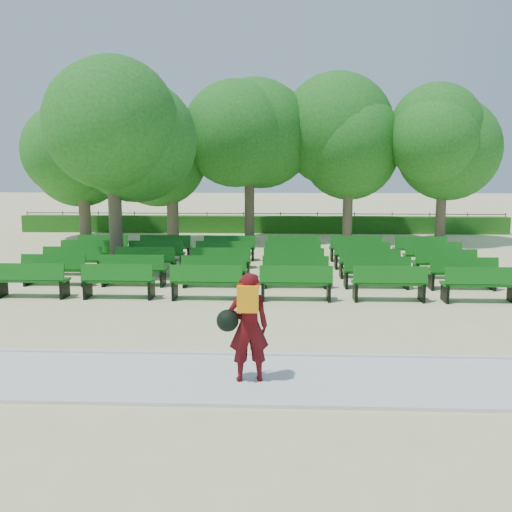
% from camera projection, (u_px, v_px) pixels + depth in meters
% --- Properties ---
extents(ground, '(120.00, 120.00, 0.00)m').
position_uv_depth(ground, '(245.00, 287.00, 16.84)').
color(ground, '#D0C88A').
extents(paving, '(30.00, 2.20, 0.06)m').
position_uv_depth(paving, '(217.00, 378.00, 9.53)').
color(paving, silver).
rests_on(paving, ground).
extents(curb, '(30.00, 0.12, 0.10)m').
position_uv_depth(curb, '(224.00, 355.00, 10.66)').
color(curb, silver).
rests_on(curb, ground).
extents(hedge, '(26.00, 0.70, 0.90)m').
position_uv_depth(hedge, '(262.00, 224.00, 30.58)').
color(hedge, '#1F5917').
rests_on(hedge, ground).
extents(fence, '(26.00, 0.10, 1.02)m').
position_uv_depth(fence, '(262.00, 232.00, 31.05)').
color(fence, black).
rests_on(fence, ground).
extents(tree_line, '(21.80, 6.80, 7.04)m').
position_uv_depth(tree_line, '(259.00, 243.00, 26.70)').
color(tree_line, '#20681D').
rests_on(tree_line, ground).
extents(bench_array, '(1.92, 0.60, 1.21)m').
position_uv_depth(bench_array, '(257.00, 274.00, 18.47)').
color(bench_array, '#105C12').
rests_on(bench_array, ground).
extents(tree_among, '(4.77, 4.77, 6.58)m').
position_uv_depth(tree_among, '(112.00, 139.00, 18.66)').
color(tree_among, brown).
rests_on(tree_among, ground).
extents(person, '(0.88, 0.56, 1.80)m').
position_uv_depth(person, '(247.00, 325.00, 9.22)').
color(person, '#490A0E').
rests_on(person, ground).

